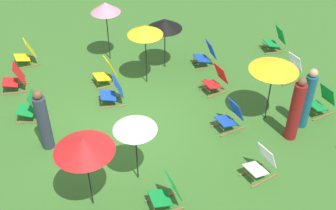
{
  "coord_description": "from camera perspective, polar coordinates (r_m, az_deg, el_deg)",
  "views": [
    {
      "loc": [
        8.61,
        -1.33,
        7.5
      ],
      "look_at": [
        0.0,
        1.2,
        0.5
      ],
      "focal_mm": 46.0,
      "sensor_mm": 36.0,
      "label": 1
    }
  ],
  "objects": [
    {
      "name": "deckchair_3",
      "position": [
        11.34,
        8.29,
        -1.47
      ],
      "size": [
        0.63,
        0.85,
        0.83
      ],
      "rotation": [
        0.0,
        0.0,
        0.23
      ],
      "color": "olive",
      "rests_on": "ground"
    },
    {
      "name": "deckchair_4",
      "position": [
        14.99,
        14.1,
        8.35
      ],
      "size": [
        0.49,
        0.77,
        0.83
      ],
      "rotation": [
        0.0,
        0.0,
        -0.01
      ],
      "color": "olive",
      "rests_on": "ground"
    },
    {
      "name": "umbrella_2",
      "position": [
        12.23,
        -3.06,
        9.88
      ],
      "size": [
        1.02,
        1.02,
        1.9
      ],
      "color": "black",
      "rests_on": "ground"
    },
    {
      "name": "deckchair_8",
      "position": [
        12.08,
        -17.67,
        -0.3
      ],
      "size": [
        0.67,
        0.86,
        0.83
      ],
      "rotation": [
        0.0,
        0.0,
        -0.28
      ],
      "color": "olive",
      "rests_on": "ground"
    },
    {
      "name": "umbrella_3",
      "position": [
        8.55,
        -11.13,
        -5.18
      ],
      "size": [
        1.23,
        1.23,
        1.91
      ],
      "color": "black",
      "rests_on": "ground"
    },
    {
      "name": "deckchair_1",
      "position": [
        13.39,
        -19.63,
        3.31
      ],
      "size": [
        0.53,
        0.79,
        0.83
      ],
      "rotation": [
        0.0,
        0.0,
        -0.07
      ],
      "color": "olive",
      "rests_on": "ground"
    },
    {
      "name": "deckchair_14",
      "position": [
        12.64,
        6.42,
        3.33
      ],
      "size": [
        0.63,
        0.85,
        0.83
      ],
      "rotation": [
        0.0,
        0.0,
        0.22
      ],
      "color": "olive",
      "rests_on": "ground"
    },
    {
      "name": "deckchair_6",
      "position": [
        12.17,
        -7.28,
        1.73
      ],
      "size": [
        0.54,
        0.8,
        0.83
      ],
      "rotation": [
        0.0,
        0.0,
        -0.08
      ],
      "color": "olive",
      "rests_on": "ground"
    },
    {
      "name": "deckchair_13",
      "position": [
        13.79,
        5.11,
        6.65
      ],
      "size": [
        0.51,
        0.78,
        0.83
      ],
      "rotation": [
        0.0,
        0.0,
        0.04
      ],
      "color": "olive",
      "rests_on": "ground"
    },
    {
      "name": "umbrella_4",
      "position": [
        13.08,
        -0.44,
        10.72
      ],
      "size": [
        1.06,
        1.06,
        1.68
      ],
      "color": "black",
      "rests_on": "ground"
    },
    {
      "name": "deckchair_5",
      "position": [
        14.51,
        -18.27,
        6.47
      ],
      "size": [
        0.59,
        0.83,
        0.83
      ],
      "rotation": [
        0.0,
        0.0,
        0.16
      ],
      "color": "olive",
      "rests_on": "ground"
    },
    {
      "name": "ground_plane",
      "position": [
        11.5,
        -5.76,
        -3.0
      ],
      "size": [
        40.0,
        40.0,
        0.0
      ],
      "primitive_type": "plane",
      "color": "#386B28"
    },
    {
      "name": "umbrella_0",
      "position": [
        11.1,
        13.89,
        5.01
      ],
      "size": [
        1.26,
        1.26,
        1.78
      ],
      "color": "black",
      "rests_on": "ground"
    },
    {
      "name": "person_0",
      "position": [
        11.06,
        16.56,
        -0.69
      ],
      "size": [
        0.44,
        0.44,
        1.84
      ],
      "rotation": [
        0.0,
        0.0,
        3.94
      ],
      "color": "maroon",
      "rests_on": "ground"
    },
    {
      "name": "deckchair_2",
      "position": [
        10.19,
        12.27,
        -7.58
      ],
      "size": [
        0.67,
        0.86,
        0.83
      ],
      "rotation": [
        0.0,
        0.0,
        0.28
      ],
      "color": "olive",
      "rests_on": "ground"
    },
    {
      "name": "deckchair_10",
      "position": [
        12.46,
        19.75,
        0.47
      ],
      "size": [
        0.62,
        0.84,
        0.83
      ],
      "rotation": [
        0.0,
        0.0,
        0.2
      ],
      "color": "olive",
      "rests_on": "ground"
    },
    {
      "name": "umbrella_1",
      "position": [
        13.54,
        -8.3,
        12.66
      ],
      "size": [
        0.92,
        0.92,
        1.97
      ],
      "color": "black",
      "rests_on": "ground"
    },
    {
      "name": "deckchair_11",
      "position": [
        13.01,
        -8.18,
        4.27
      ],
      "size": [
        0.62,
        0.84,
        0.83
      ],
      "rotation": [
        0.0,
        0.0,
        0.2
      ],
      "color": "olive",
      "rests_on": "ground"
    },
    {
      "name": "person_1",
      "position": [
        10.8,
        -16.2,
        -2.06
      ],
      "size": [
        0.43,
        0.43,
        1.73
      ],
      "rotation": [
        0.0,
        0.0,
        5.46
      ],
      "color": "#333847",
      "rests_on": "ground"
    },
    {
      "name": "deckchair_9",
      "position": [
        9.37,
        -0.16,
        -11.6
      ],
      "size": [
        0.52,
        0.78,
        0.83
      ],
      "rotation": [
        0.0,
        0.0,
        0.05
      ],
      "color": "olive",
      "rests_on": "ground"
    },
    {
      "name": "person_2",
      "position": [
        11.55,
        17.94,
        0.69
      ],
      "size": [
        0.36,
        0.36,
        1.77
      ],
      "rotation": [
        0.0,
        0.0,
        5.06
      ],
      "color": "#195972",
      "rests_on": "ground"
    },
    {
      "name": "umbrella_5",
      "position": [
        9.09,
        -4.41,
        -2.68
      ],
      "size": [
        0.96,
        0.96,
        1.72
      ],
      "color": "black",
      "rests_on": "ground"
    },
    {
      "name": "deckchair_7",
      "position": [
        13.58,
        15.94,
        4.66
      ],
      "size": [
        0.63,
        0.85,
        0.83
      ],
      "rotation": [
        0.0,
        0.0,
        0.23
      ],
      "color": "olive",
      "rests_on": "ground"
    }
  ]
}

